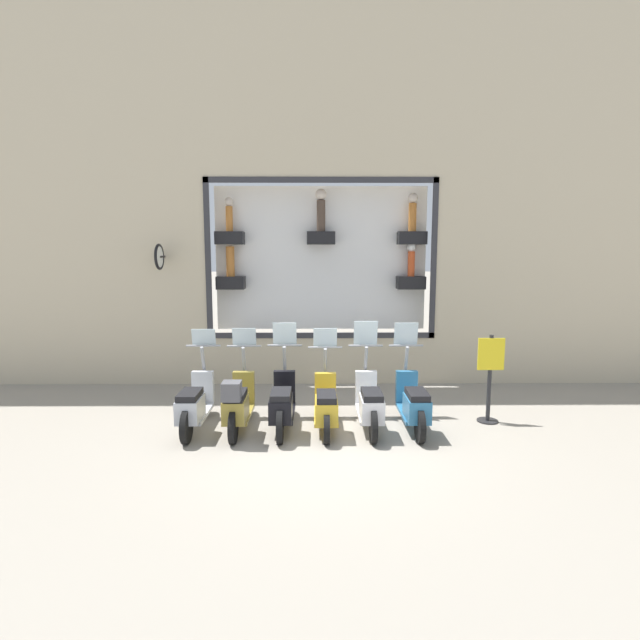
% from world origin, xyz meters
% --- Properties ---
extents(ground_plane, '(120.00, 120.00, 0.00)m').
position_xyz_m(ground_plane, '(0.00, 0.00, 0.00)').
color(ground_plane, gray).
extents(building_facade, '(1.19, 36.00, 9.76)m').
position_xyz_m(building_facade, '(3.60, 0.00, 4.97)').
color(building_facade, beige).
rests_on(building_facade, ground_plane).
extents(scooter_teal_0, '(1.81, 0.60, 1.68)m').
position_xyz_m(scooter_teal_0, '(0.53, -1.48, 0.44)').
color(scooter_teal_0, black).
rests_on(scooter_teal_0, ground_plane).
extents(scooter_white_1, '(1.81, 0.60, 1.71)m').
position_xyz_m(scooter_white_1, '(0.54, -0.77, 0.44)').
color(scooter_white_1, black).
rests_on(scooter_white_1, ground_plane).
extents(scooter_yellow_2, '(1.79, 0.61, 1.58)m').
position_xyz_m(scooter_yellow_2, '(0.53, -0.05, 0.42)').
color(scooter_yellow_2, black).
rests_on(scooter_yellow_2, ground_plane).
extents(scooter_black_3, '(1.81, 0.60, 1.68)m').
position_xyz_m(scooter_black_3, '(0.54, 0.67, 0.45)').
color(scooter_black_3, black).
rests_on(scooter_black_3, ground_plane).
extents(scooter_olive_4, '(1.80, 0.60, 1.58)m').
position_xyz_m(scooter_olive_4, '(0.47, 1.39, 0.48)').
color(scooter_olive_4, black).
rests_on(scooter_olive_4, ground_plane).
extents(scooter_silver_5, '(1.81, 0.61, 1.57)m').
position_xyz_m(scooter_silver_5, '(0.53, 2.10, 0.44)').
color(scooter_silver_5, black).
rests_on(scooter_silver_5, ground_plane).
extents(shop_sign_post, '(0.36, 0.45, 1.52)m').
position_xyz_m(shop_sign_post, '(0.92, -2.86, 0.81)').
color(shop_sign_post, '#232326').
rests_on(shop_sign_post, ground_plane).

